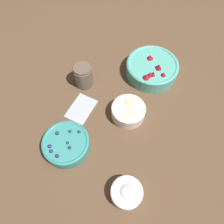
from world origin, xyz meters
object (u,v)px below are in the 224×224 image
(bowl_strawberries, at_px, (152,68))
(bowl_blueberries, at_px, (66,144))
(bowl_cream, at_px, (127,193))
(bowl_bananas, at_px, (128,111))
(jar_chocolate, at_px, (83,76))

(bowl_strawberries, xyz_separation_m, bowl_blueberries, (-0.45, 0.23, -0.01))
(bowl_strawberries, height_order, bowl_cream, bowl_strawberries)
(bowl_blueberries, distance_m, bowl_cream, 0.28)
(bowl_blueberries, height_order, bowl_cream, same)
(bowl_blueberries, bearing_deg, bowl_bananas, -42.04)
(jar_chocolate, bearing_deg, bowl_cream, -142.75)
(bowl_cream, bearing_deg, jar_chocolate, 37.25)
(bowl_strawberries, height_order, bowl_blueberries, bowl_strawberries)
(bowl_bananas, height_order, bowl_cream, bowl_bananas)
(bowl_blueberries, distance_m, jar_chocolate, 0.31)
(bowl_bananas, xyz_separation_m, bowl_cream, (-0.30, -0.08, -0.00))
(bowl_blueberries, xyz_separation_m, bowl_cream, (-0.10, -0.26, -0.00))
(bowl_strawberries, xyz_separation_m, bowl_cream, (-0.55, -0.03, -0.01))
(bowl_bananas, relative_size, bowl_cream, 1.28)
(bowl_strawberries, relative_size, bowl_cream, 2.16)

